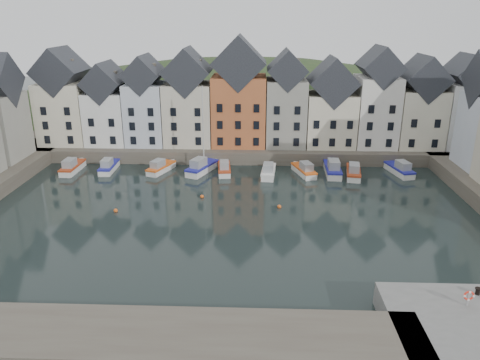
# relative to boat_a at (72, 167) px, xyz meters

# --- Properties ---
(ground) EXTENTS (260.00, 260.00, 0.00)m
(ground) POSITION_rel_boat_a_xyz_m (24.99, -17.86, -0.72)
(ground) COLOR black
(ground) RESTS_ON ground
(far_quay) EXTENTS (90.00, 16.00, 2.00)m
(far_quay) POSITION_rel_boat_a_xyz_m (24.99, 12.14, 0.28)
(far_quay) COLOR #4D453B
(far_quay) RESTS_ON ground
(near_wall) EXTENTS (50.00, 6.00, 2.00)m
(near_wall) POSITION_rel_boat_a_xyz_m (14.99, -39.86, 0.28)
(near_wall) COLOR #4D453B
(near_wall) RESTS_ON ground
(hillside) EXTENTS (153.60, 70.40, 64.00)m
(hillside) POSITION_rel_boat_a_xyz_m (25.01, 38.14, -18.68)
(hillside) COLOR #21361B
(hillside) RESTS_ON ground
(far_terrace) EXTENTS (72.37, 8.16, 17.78)m
(far_terrace) POSITION_rel_boat_a_xyz_m (28.20, 10.14, 8.16)
(far_terrace) COLOR beige
(far_terrace) RESTS_ON far_quay
(mooring_buoys) EXTENTS (20.50, 5.50, 0.50)m
(mooring_buoys) POSITION_rel_boat_a_xyz_m (20.99, -12.53, -0.57)
(mooring_buoys) COLOR #DF5A1A
(mooring_buoys) RESTS_ON ground
(boat_a) EXTENTS (2.07, 6.32, 2.41)m
(boat_a) POSITION_rel_boat_a_xyz_m (0.00, 0.00, 0.00)
(boat_a) COLOR silver
(boat_a) RESTS_ON ground
(boat_b) EXTENTS (2.00, 6.03, 2.30)m
(boat_b) POSITION_rel_boat_a_xyz_m (5.46, 0.58, -0.03)
(boat_b) COLOR silver
(boat_b) RESTS_ON ground
(boat_c) EXTENTS (3.83, 6.17, 2.27)m
(boat_c) POSITION_rel_boat_a_xyz_m (13.47, 0.45, -0.04)
(boat_c) COLOR silver
(boat_c) RESTS_ON ground
(boat_d) EXTENTS (4.62, 7.19, 13.18)m
(boat_d) POSITION_rel_boat_a_xyz_m (19.72, 0.42, 0.14)
(boat_d) COLOR silver
(boat_d) RESTS_ON ground
(boat_e) EXTENTS (2.37, 6.01, 2.25)m
(boat_e) POSITION_rel_boat_a_xyz_m (23.20, 0.32, -0.05)
(boat_e) COLOR silver
(boat_e) RESTS_ON ground
(boat_f) EXTENTS (2.40, 6.20, 2.33)m
(boat_f) POSITION_rel_boat_a_xyz_m (29.85, -0.80, -0.03)
(boat_f) COLOR silver
(boat_f) RESTS_ON ground
(boat_g) EXTENTS (3.57, 6.29, 2.31)m
(boat_g) POSITION_rel_boat_a_xyz_m (35.23, -0.03, -0.03)
(boat_g) COLOR silver
(boat_g) RESTS_ON ground
(boat_h) EXTENTS (2.46, 7.07, 2.68)m
(boat_h) POSITION_rel_boat_a_xyz_m (39.51, 0.33, 0.08)
(boat_h) COLOR silver
(boat_h) RESTS_ON ground
(boat_i) EXTENTS (2.96, 6.58, 2.44)m
(boat_i) POSITION_rel_boat_a_xyz_m (42.41, -0.70, 0.01)
(boat_i) COLOR silver
(boat_i) RESTS_ON ground
(boat_j) EXTENTS (3.31, 6.57, 2.42)m
(boat_j) POSITION_rel_boat_a_xyz_m (49.60, 0.79, 0.00)
(boat_j) COLOR silver
(boat_j) RESTS_ON ground
(mooring_bollard) EXTENTS (0.48, 0.48, 0.56)m
(mooring_bollard) POSITION_rel_boat_a_xyz_m (45.60, -34.36, 1.59)
(mooring_bollard) COLOR black
(mooring_bollard) RESTS_ON near_quay
(life_ring_post) EXTENTS (0.80, 0.17, 1.30)m
(life_ring_post) POSITION_rel_boat_a_xyz_m (44.14, -35.96, 2.14)
(life_ring_post) COLOR gray
(life_ring_post) RESTS_ON near_quay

